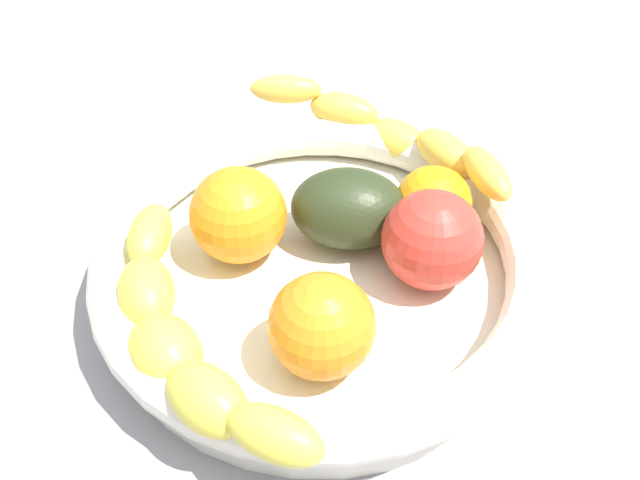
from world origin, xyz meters
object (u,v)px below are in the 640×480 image
Objects in this scene: banana_draped_right at (391,134)px; orange_front at (238,215)px; banana_draped_left at (180,340)px; avocado_dark at (349,208)px; orange_mid_right at (322,326)px; fruit_bowl at (320,266)px; tomato_red at (432,240)px; orange_mid_left at (433,204)px.

banana_draped_right is 2.70× the size of orange_front.
banana_draped_left is 15.66cm from avocado_dark.
orange_mid_right is at bearing 115.29° from orange_front.
orange_mid_right is 0.78× the size of avocado_dark.
banana_draped_right is at bearing -110.87° from orange_mid_right.
avocado_dark is (-2.34, -3.27, 2.28)cm from fruit_bowl.
orange_front reaches higher than fruit_bowl.
banana_draped_right reaches higher than banana_draped_left.
avocado_dark is at bearing -40.83° from tomato_red.
fruit_bowl is at bearing 20.81° from orange_mid_left.
tomato_red is (1.03, 4.28, 0.62)cm from orange_mid_left.
orange_mid_right reaches higher than fruit_bowl.
orange_front reaches higher than avocado_dark.
orange_mid_right is at bearing 39.35° from tomato_red.
fruit_bowl is 6.66cm from orange_front.
tomato_red reaches higher than avocado_dark.
orange_mid_left is 4.45cm from tomato_red.
banana_draped_right is 3.29× the size of orange_mid_left.
banana_draped_right is 12.64cm from tomato_red.
banana_draped_right is at bearing -78.46° from orange_mid_left.
avocado_dark is (-2.94, -10.89, -0.42)cm from orange_mid_right.
tomato_red is at bearing -140.65° from orange_mid_right.
tomato_red is (-7.97, -6.54, 0.17)cm from orange_mid_right.
orange_mid_left is at bearing 101.54° from banana_draped_right.
banana_draped_left is 24.71cm from banana_draped_right.
tomato_red reaches higher than banana_draped_left.
tomato_red reaches higher than orange_mid_right.
orange_front is 13.86cm from orange_mid_left.
avocado_dark reaches higher than fruit_bowl.
orange_mid_left reaches higher than fruit_bowl.
fruit_bowl is 5.60× the size of orange_mid_left.
tomato_red is at bearing 139.17° from avocado_dark.
tomato_red is (-7.38, 1.08, 2.88)cm from fruit_bowl.
orange_mid_left is 14.09cm from orange_mid_right.
fruit_bowl is at bearing -8.36° from tomato_red.
banana_draped_right reaches higher than fruit_bowl.
orange_front is at bearing 2.51° from orange_mid_left.
orange_mid_right reaches higher than orange_mid_left.
banana_draped_right is (-15.69, -19.09, 0.44)cm from banana_draped_left.
tomato_red reaches higher than fruit_bowl.
avocado_dark is at bearing -136.29° from banana_draped_left.
avocado_dark is at bearing -175.03° from orange_front.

